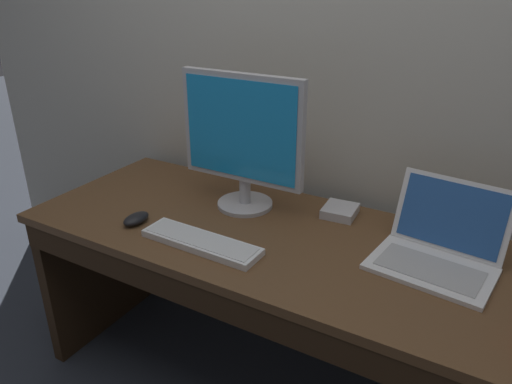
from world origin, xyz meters
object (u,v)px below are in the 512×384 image
object	(u,v)px
laptop_white	(439,247)
external_drive_box	(340,211)
external_monitor	(242,138)
computer_mouse	(136,219)
wired_keyboard	(201,242)

from	to	relation	value
laptop_white	external_drive_box	bearing A→B (deg)	157.75
external_monitor	computer_mouse	distance (m)	0.48
external_monitor	computer_mouse	xyz separation A→B (m)	(-0.27, -0.30, -0.26)
laptop_white	wired_keyboard	xyz separation A→B (m)	(-0.70, -0.28, -0.04)
laptop_white	external_drive_box	size ratio (longest dim) A/B	3.02
computer_mouse	external_drive_box	world-z (taller)	computer_mouse
wired_keyboard	external_monitor	bearing A→B (deg)	95.42
external_monitor	computer_mouse	world-z (taller)	external_monitor
laptop_white	computer_mouse	size ratio (longest dim) A/B	3.49
computer_mouse	external_drive_box	size ratio (longest dim) A/B	0.87
computer_mouse	external_drive_box	xyz separation A→B (m)	(0.61, 0.43, -0.00)
external_monitor	external_drive_box	world-z (taller)	external_monitor
wired_keyboard	computer_mouse	size ratio (longest dim) A/B	3.84
wired_keyboard	laptop_white	bearing A→B (deg)	22.13
computer_mouse	external_drive_box	bearing A→B (deg)	36.67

